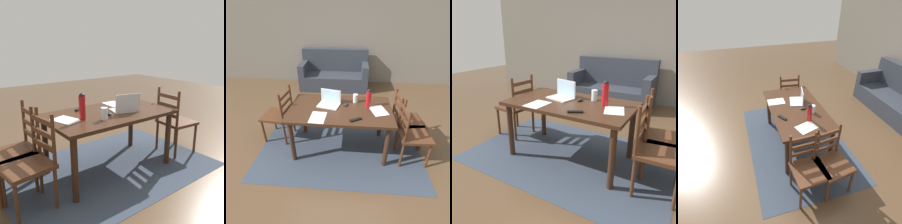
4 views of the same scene
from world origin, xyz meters
The scene contains 14 objects.
ground_plane centered at (0.00, 0.00, 0.00)m, with size 14.00×14.00×0.00m, color brown.
area_rug centered at (0.00, 0.00, 0.00)m, with size 2.60×1.73×0.01m, color #333D4C.
dining_table centered at (0.00, 0.00, 0.65)m, with size 1.52×0.88×0.74m.
chair_right_far centered at (1.05, 0.17, 0.46)m, with size 0.50×0.50×0.95m.
chair_left_far centered at (-1.05, 0.17, 0.46)m, with size 0.48×0.48×0.95m.
chair_right_near centered at (1.05, -0.18, 0.46)m, with size 0.46×0.46×0.95m.
couch centered at (-0.35, 2.53, 0.36)m, with size 1.80×0.80×1.00m.
laptop centered at (-0.18, 0.11, 0.80)m, with size 0.36×0.29×0.23m.
water_bottle centered at (0.41, 0.07, 0.90)m, with size 0.07×0.07×0.30m.
drinking_glass centered at (0.22, 0.21, 0.81)m, with size 0.07×0.07×0.13m, color silver.
computer_mouse centered at (0.08, 0.10, 0.76)m, with size 0.06×0.10×0.03m, color black.
tv_remote centered at (0.23, -0.30, 0.75)m, with size 0.04×0.17×0.02m, color black.
paper_stack_left centered at (-0.29, -0.28, 0.75)m, with size 0.21×0.30×0.00m, color white.
paper_stack_right centered at (0.56, -0.03, 0.75)m, with size 0.21×0.30×0.00m, color white.
Camera 4 is at (2.58, -0.89, 2.48)m, focal length 30.36 mm.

